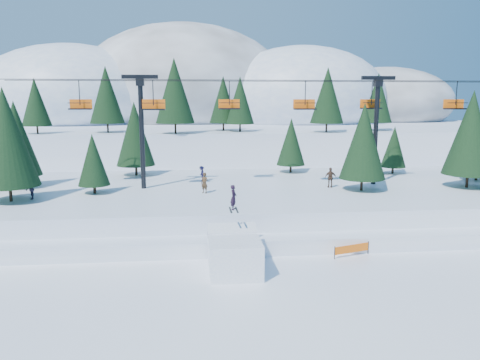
{
  "coord_description": "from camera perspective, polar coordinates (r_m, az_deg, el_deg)",
  "views": [
    {
      "loc": [
        -4.48,
        -25.19,
        10.62
      ],
      "look_at": [
        -1.27,
        6.0,
        5.2
      ],
      "focal_mm": 35.0,
      "sensor_mm": 36.0,
      "label": 1
    }
  ],
  "objects": [
    {
      "name": "chairlift",
      "position": [
        43.76,
        2.89,
        8.1
      ],
      "size": [
        46.0,
        3.21,
        10.28
      ],
      "color": "black",
      "rests_on": "mid_shelf"
    },
    {
      "name": "distant_skiers",
      "position": [
        42.7,
        -5.06,
        -0.02
      ],
      "size": [
        27.04,
        8.37,
        1.88
      ],
      "color": "#362852",
      "rests_on": "mid_shelf"
    },
    {
      "name": "banner_near",
      "position": [
        33.17,
        13.47,
        -8.16
      ],
      "size": [
        2.73,
        0.92,
        0.9
      ],
      "color": "black",
      "rests_on": "ground"
    },
    {
      "name": "mid_shelf",
      "position": [
        44.42,
        0.05,
        -2.37
      ],
      "size": [
        70.0,
        22.0,
        2.5
      ],
      "primitive_type": "cube",
      "color": "white",
      "rests_on": "ground"
    },
    {
      "name": "jump_kicker",
      "position": [
        29.42,
        -0.71,
        -8.9
      ],
      "size": [
        3.18,
        4.39,
        5.22
      ],
      "color": "white",
      "rests_on": "ground"
    },
    {
      "name": "conifer_stand",
      "position": [
        43.97,
        1.86,
        4.99
      ],
      "size": [
        63.79,
        16.74,
        9.11
      ],
      "color": "black",
      "rests_on": "mid_shelf"
    },
    {
      "name": "berm",
      "position": [
        34.97,
        1.75,
        -6.93
      ],
      "size": [
        70.0,
        6.0,
        1.1
      ],
      "primitive_type": "cube",
      "color": "white",
      "rests_on": "ground"
    },
    {
      "name": "banner_far",
      "position": [
        37.49,
        20.98,
        -6.46
      ],
      "size": [
        2.65,
        1.12,
        0.9
      ],
      "color": "black",
      "rests_on": "ground"
    },
    {
      "name": "mountain_ridge",
      "position": [
        98.53,
        -6.31,
        9.18
      ],
      "size": [
        119.0,
        61.06,
        26.46
      ],
      "color": "white",
      "rests_on": "ground"
    },
    {
      "name": "ground",
      "position": [
        27.7,
        3.99,
        -12.76
      ],
      "size": [
        160.0,
        160.0,
        0.0
      ],
      "primitive_type": "plane",
      "color": "white",
      "rests_on": "ground"
    }
  ]
}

